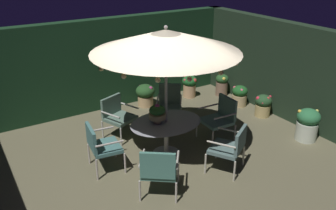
# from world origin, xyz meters

# --- Properties ---
(ground_plane) EXTENTS (7.90, 6.61, 0.02)m
(ground_plane) POSITION_xyz_m (0.00, 0.00, -0.01)
(ground_plane) COLOR brown
(hedge_backdrop_rear) EXTENTS (7.90, 0.30, 2.34)m
(hedge_backdrop_rear) POSITION_xyz_m (0.00, 3.15, 1.17)
(hedge_backdrop_rear) COLOR #15321B
(hedge_backdrop_rear) RESTS_ON ground_plane
(hedge_backdrop_right) EXTENTS (0.30, 6.61, 2.34)m
(hedge_backdrop_right) POSITION_xyz_m (3.80, 0.00, 1.17)
(hedge_backdrop_right) COLOR #1D2E1E
(hedge_backdrop_right) RESTS_ON ground_plane
(patio_dining_table) EXTENTS (1.49, 1.14, 0.73)m
(patio_dining_table) POSITION_xyz_m (0.30, 0.21, 0.59)
(patio_dining_table) COLOR #B2AFAB
(patio_dining_table) RESTS_ON ground_plane
(patio_umbrella) EXTENTS (2.80, 2.80, 2.65)m
(patio_umbrella) POSITION_xyz_m (0.30, 0.21, 2.37)
(patio_umbrella) COLOR #B9AEAA
(patio_umbrella) RESTS_ON ground_plane
(centerpiece_planter) EXTENTS (0.34, 0.34, 0.40)m
(centerpiece_planter) POSITION_xyz_m (0.12, 0.27, 0.96)
(centerpiece_planter) COLOR tan
(centerpiece_planter) RESTS_ON patio_dining_table
(patio_chair_north) EXTENTS (0.64, 0.71, 0.93)m
(patio_chair_north) POSITION_xyz_m (-1.05, 0.38, 0.55)
(patio_chair_north) COLOR #B9ADA5
(patio_chair_north) RESTS_ON ground_plane
(patio_chair_northeast) EXTENTS (0.87, 0.87, 0.94)m
(patio_chair_northeast) POSITION_xyz_m (-0.52, -0.88, 0.53)
(patio_chair_northeast) COLOR #B7B1A5
(patio_chair_northeast) RESTS_ON ground_plane
(patio_chair_east) EXTENTS (0.84, 0.83, 0.91)m
(patio_chair_east) POSITION_xyz_m (1.00, -0.94, 0.53)
(patio_chair_east) COLOR #BCB6A5
(patio_chair_east) RESTS_ON ground_plane
(patio_chair_southeast) EXTENTS (0.66, 0.66, 0.95)m
(patio_chair_southeast) POSITION_xyz_m (1.66, 0.16, 0.54)
(patio_chair_southeast) COLOR #BCAFAA
(patio_chair_southeast) RESTS_ON ground_plane
(patio_chair_south) EXTENTS (0.81, 0.82, 0.98)m
(patio_chair_south) POSITION_xyz_m (1.08, 1.33, 0.55)
(patio_chair_south) COLOR #BAB6AB
(patio_chair_south) RESTS_ON ground_plane
(patio_chair_southwest) EXTENTS (0.80, 0.78, 0.91)m
(patio_chair_southwest) POSITION_xyz_m (-0.21, 1.47, 0.54)
(patio_chair_southwest) COLOR #B5B4AA
(patio_chair_southwest) RESTS_ON ground_plane
(potted_plant_front_corner) EXTENTS (0.42, 0.43, 0.62)m
(potted_plant_front_corner) POSITION_xyz_m (2.51, 2.53, 0.35)
(potted_plant_front_corner) COLOR tan
(potted_plant_front_corner) RESTS_ON ground_plane
(potted_plant_left_far) EXTENTS (0.37, 0.37, 0.63)m
(potted_plant_left_far) POSITION_xyz_m (3.37, 2.13, 0.33)
(potted_plant_left_far) COLOR #7F614C
(potted_plant_left_far) RESTS_ON ground_plane
(potted_plant_right_near) EXTENTS (0.50, 0.50, 0.73)m
(potted_plant_right_near) POSITION_xyz_m (3.25, -0.91, 0.38)
(potted_plant_right_near) COLOR beige
(potted_plant_right_near) RESTS_ON ground_plane
(potted_plant_back_right) EXTENTS (0.41, 0.41, 0.56)m
(potted_plant_back_right) POSITION_xyz_m (3.29, 1.30, 0.29)
(potted_plant_back_right) COLOR tan
(potted_plant_back_right) RESTS_ON ground_plane
(potted_plant_left_near) EXTENTS (0.42, 0.42, 0.56)m
(potted_plant_left_near) POSITION_xyz_m (3.34, 0.49, 0.30)
(potted_plant_left_near) COLOR tan
(potted_plant_left_near) RESTS_ON ground_plane
(potted_plant_right_far) EXTENTS (0.51, 0.51, 0.60)m
(potted_plant_right_far) POSITION_xyz_m (1.14, 2.64, 0.33)
(potted_plant_right_far) COLOR tan
(potted_plant_right_far) RESTS_ON ground_plane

